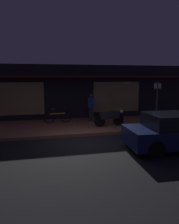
# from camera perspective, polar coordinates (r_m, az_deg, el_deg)

# --- Properties ---
(ground_plane) EXTENTS (60.00, 60.00, 0.00)m
(ground_plane) POSITION_cam_1_polar(r_m,az_deg,el_deg) (9.42, -1.02, -8.14)
(ground_plane) COLOR black
(sidewalk_slab) EXTENTS (18.00, 4.00, 0.15)m
(sidewalk_slab) POSITION_cam_1_polar(r_m,az_deg,el_deg) (12.26, -3.95, -3.73)
(sidewalk_slab) COLOR brown
(sidewalk_slab) RESTS_ON ground_plane
(storefront_building) EXTENTS (18.00, 3.30, 3.60)m
(storefront_building) POSITION_cam_1_polar(r_m,az_deg,el_deg) (15.34, -6.03, 5.36)
(storefront_building) COLOR black
(storefront_building) RESTS_ON ground_plane
(motorcycle) EXTENTS (1.70, 0.55, 0.97)m
(motorcycle) POSITION_cam_1_polar(r_m,az_deg,el_deg) (11.89, 5.40, -1.33)
(motorcycle) COLOR black
(motorcycle) RESTS_ON sidewalk_slab
(bicycle_parked) EXTENTS (1.66, 0.42, 0.91)m
(bicycle_parked) POSITION_cam_1_polar(r_m,az_deg,el_deg) (12.85, -8.41, -1.24)
(bicycle_parked) COLOR black
(bicycle_parked) RESTS_ON sidewalk_slab
(person_bystander) EXTENTS (0.41, 0.62, 1.67)m
(person_bystander) POSITION_cam_1_polar(r_m,az_deg,el_deg) (13.14, 0.46, 1.38)
(person_bystander) COLOR #28232D
(person_bystander) RESTS_ON sidewalk_slab
(sign_post) EXTENTS (0.44, 0.09, 2.40)m
(sign_post) POSITION_cam_1_polar(r_m,az_deg,el_deg) (13.37, 17.33, 3.19)
(sign_post) COLOR #47474C
(sign_post) RESTS_ON sidewalk_slab
(parked_car_far) EXTENTS (4.18, 1.95, 1.42)m
(parked_car_far) POSITION_cam_1_polar(r_m,az_deg,el_deg) (9.15, 22.12, -4.78)
(parked_car_far) COLOR black
(parked_car_far) RESTS_ON ground_plane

